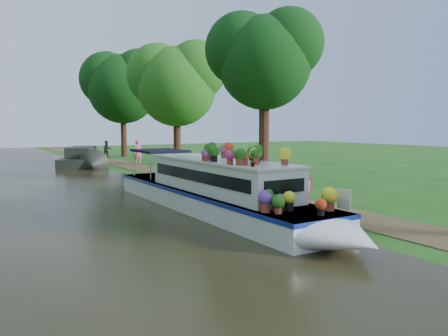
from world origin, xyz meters
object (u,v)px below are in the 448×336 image
at_px(second_boat, 81,158).
at_px(pedestrian_pink, 138,152).
at_px(plant_boat, 220,189).
at_px(pedestrian_dark, 107,149).
at_px(sandwich_board, 301,192).

bearing_deg(second_boat, pedestrian_pink, 3.29).
distance_m(plant_boat, second_boat, 20.50).
relative_size(plant_boat, pedestrian_dark, 8.44).
relative_size(plant_boat, pedestrian_pink, 7.08).
height_order(second_boat, sandwich_board, second_boat).
bearing_deg(sandwich_board, pedestrian_dark, 103.90).
relative_size(second_boat, pedestrian_pink, 4.15).
xyz_separation_m(plant_boat, pedestrian_dark, (4.15, 27.22, -0.02)).
xyz_separation_m(sandwich_board, pedestrian_dark, (0.69, 27.43, 0.34)).
bearing_deg(pedestrian_pink, sandwich_board, -97.32).
bearing_deg(pedestrian_pink, plant_boat, -107.54).
height_order(sandwich_board, pedestrian_pink, pedestrian_pink).
relative_size(second_boat, pedestrian_dark, 4.94).
relative_size(plant_boat, second_boat, 1.71).
xyz_separation_m(plant_boat, pedestrian_pink, (4.15, 19.09, 0.13)).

